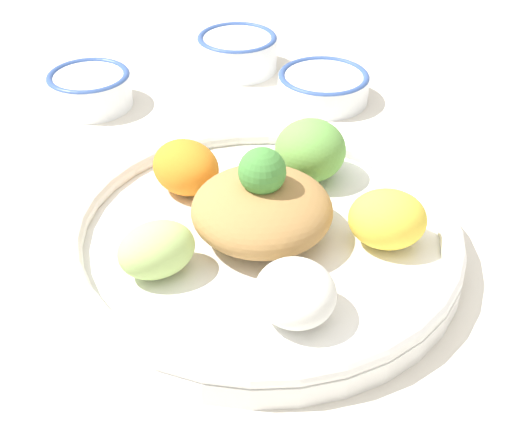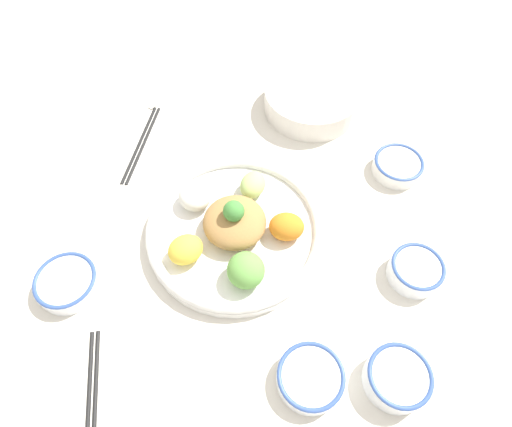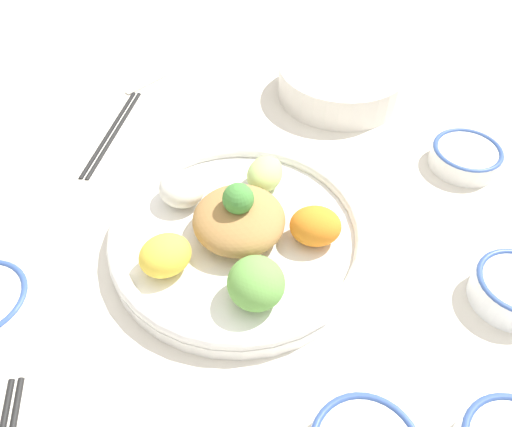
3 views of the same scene
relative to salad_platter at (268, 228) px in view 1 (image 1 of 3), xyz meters
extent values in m
plane|color=silver|center=(0.03, 0.01, -0.03)|extent=(2.40, 2.40, 0.00)
cylinder|color=white|center=(0.00, 0.00, -0.02)|extent=(0.34, 0.34, 0.02)
torus|color=white|center=(0.00, 0.00, 0.00)|extent=(0.34, 0.34, 0.02)
ellipsoid|color=yellow|center=(-0.03, -0.10, 0.02)|extent=(0.07, 0.08, 0.05)
ellipsoid|color=#6BAD4C|center=(0.08, -0.05, 0.02)|extent=(0.09, 0.09, 0.06)
ellipsoid|color=orange|center=(0.08, 0.06, 0.02)|extent=(0.09, 0.08, 0.05)
ellipsoid|color=#B7DB7A|center=(-0.04, 0.09, 0.02)|extent=(0.07, 0.08, 0.04)
ellipsoid|color=white|center=(-0.10, 0.00, 0.02)|extent=(0.07, 0.06, 0.04)
ellipsoid|color=#AD7F47|center=(0.00, 0.00, 0.02)|extent=(0.12, 0.12, 0.05)
sphere|color=#478E3D|center=(0.00, 0.00, 0.06)|extent=(0.04, 0.04, 0.04)
cylinder|color=white|center=(0.30, 0.16, -0.01)|extent=(0.10, 0.10, 0.04)
torus|color=#38569E|center=(0.30, 0.16, 0.01)|extent=(0.10, 0.10, 0.01)
cylinder|color=#DBB251|center=(0.30, 0.16, 0.01)|extent=(0.08, 0.08, 0.00)
cylinder|color=white|center=(0.27, -0.11, -0.01)|extent=(0.11, 0.11, 0.03)
torus|color=#38569E|center=(0.27, -0.11, 0.00)|extent=(0.11, 0.11, 0.01)
cylinder|color=#5B3319|center=(0.27, -0.11, 0.00)|extent=(0.09, 0.09, 0.00)
cylinder|color=white|center=(0.38, -0.02, 0.00)|extent=(0.10, 0.10, 0.04)
torus|color=#38569E|center=(0.38, -0.02, 0.02)|extent=(0.10, 0.10, 0.01)
cylinder|color=#5B3319|center=(0.38, -0.02, 0.01)|extent=(0.08, 0.08, 0.00)
camera|label=1|loc=(-0.48, 0.08, 0.37)|focal=50.00mm
camera|label=2|loc=(0.31, -0.28, 0.70)|focal=30.00mm
camera|label=3|loc=(0.30, -0.29, 0.49)|focal=35.00mm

